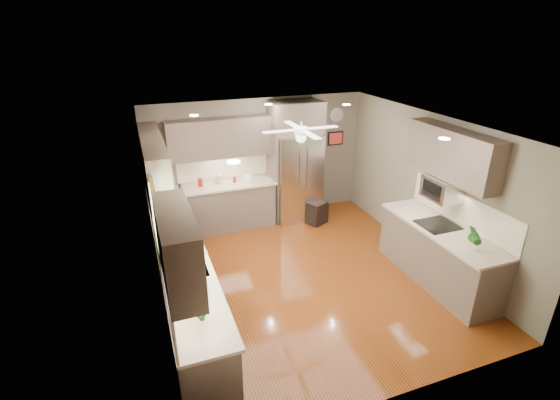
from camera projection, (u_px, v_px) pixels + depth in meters
floor at (305, 276)px, 6.66m from camera, size 5.00×5.00×0.00m
ceiling at (310, 126)px, 5.67m from camera, size 5.00×5.00×0.00m
wall_back at (258, 160)px, 8.32m from camera, size 4.50×0.00×4.50m
wall_front at (409, 305)px, 4.01m from camera, size 4.50×0.00×4.50m
wall_left at (154, 231)px, 5.45m from camera, size 0.00×5.00×5.00m
wall_right at (429, 188)px, 6.88m from camera, size 0.00×5.00×5.00m
canister_a at (200, 182)px, 7.78m from camera, size 0.11×0.11×0.15m
canister_b at (215, 181)px, 7.88m from camera, size 0.09×0.09×0.12m
canister_c at (220, 179)px, 7.92m from camera, size 0.13×0.13×0.18m
canister_d at (235, 179)px, 7.98m from camera, size 0.10×0.10×0.11m
soap_bottle at (169, 239)px, 5.70m from camera, size 0.10×0.10×0.17m
potted_plant_left at (200, 310)px, 4.19m from camera, size 0.16×0.11×0.30m
potted_plant_right at (475, 236)px, 5.59m from camera, size 0.24×0.22×0.36m
bowl at (248, 180)px, 8.05m from camera, size 0.28×0.28×0.05m
left_run at (181, 269)px, 5.98m from camera, size 0.65×4.70×1.45m
back_run at (229, 204)px, 8.13m from camera, size 1.85×0.65×1.45m
uppers at (246, 160)px, 6.29m from camera, size 4.50×4.70×0.95m
window at (157, 227)px, 4.91m from camera, size 0.05×1.12×0.92m
sink at (186, 267)px, 5.26m from camera, size 0.50×0.70×0.32m
refrigerator at (296, 164)px, 8.27m from camera, size 1.06×0.75×2.45m
right_run at (438, 253)px, 6.39m from camera, size 0.70×2.20×1.45m
microwave at (442, 188)px, 6.24m from camera, size 0.43×0.55×0.34m
ceiling_fan at (301, 133)px, 5.99m from camera, size 1.18×1.18×0.32m
recessed_lights at (296, 121)px, 6.00m from camera, size 2.84×3.14×0.01m
wall_clock at (337, 115)px, 8.54m from camera, size 0.30×0.03×0.30m
framed_print at (335, 138)px, 8.73m from camera, size 0.36×0.03×0.30m
stool at (316, 212)px, 8.37m from camera, size 0.49×0.49×0.46m
paper_towel at (189, 273)px, 4.82m from camera, size 0.12×0.12×0.29m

